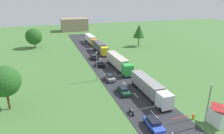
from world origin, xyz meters
name	(u,v)px	position (x,y,z in m)	size (l,w,h in m)	color
road	(122,81)	(0.00, 24.50, 0.03)	(10.00, 140.00, 0.06)	#2B2B30
lane_marking_centre	(129,88)	(0.00, 20.03, 0.07)	(0.16, 120.85, 0.01)	white
truck_lead	(150,87)	(2.62, 15.33, 2.06)	(2.61, 14.04, 3.42)	white
truck_second	(119,62)	(2.33, 33.12, 2.21)	(2.74, 14.92, 3.75)	green
truck_third	(100,47)	(2.16, 52.27, 2.16)	(2.52, 13.02, 3.67)	yellow
truck_fourth	(91,39)	(2.25, 68.48, 2.12)	(2.62, 14.13, 3.61)	orange
car_lead	(154,123)	(-2.14, 5.25, 0.86)	(1.99, 4.49, 1.55)	blue
car_second	(123,90)	(-2.23, 18.07, 0.83)	(1.82, 4.57, 1.44)	#19472D
car_third	(110,77)	(-2.76, 25.98, 0.85)	(1.89, 4.27, 1.50)	gray
car_fourth	(100,64)	(-2.20, 37.28, 0.86)	(2.05, 3.99, 1.52)	black
car_fifth	(94,57)	(-2.11, 44.99, 0.82)	(2.01, 4.58, 1.43)	black
motorcycle_courier	(132,112)	(-3.86, 10.04, 0.54)	(0.28, 1.94, 0.91)	black
guard_booth	(220,114)	(8.60, 2.67, 1.93)	(2.80, 3.24, 3.85)	white
barrier_gate	(190,117)	(4.80, 5.17, 0.69)	(4.64, 0.28, 1.05)	orange
person_lead	(221,120)	(8.74, 2.42, 0.86)	(0.38, 0.22, 1.66)	gray
person_second	(224,115)	(10.54, 3.51, 0.94)	(0.38, 0.23, 1.78)	yellow
lamppost_lead	(208,103)	(6.18, 3.16, 4.26)	(0.36, 0.36, 7.58)	slate
lamppost_second	(97,65)	(-5.82, 27.04, 4.22)	(0.36, 0.36, 7.49)	slate
tree_oak	(5,81)	(-24.93, 19.17, 5.66)	(5.66, 5.66, 8.51)	#513823
tree_birch	(34,37)	(-21.55, 68.73, 4.71)	(6.63, 6.63, 8.04)	#513823
tree_maple	(139,31)	(20.60, 57.48, 6.45)	(4.88, 4.88, 9.15)	#513823
distant_building	(74,24)	(0.98, 108.87, 3.75)	(15.85, 10.84, 7.50)	#9E846B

